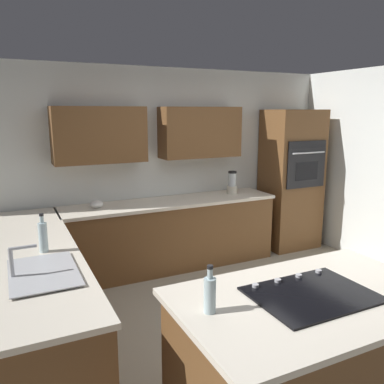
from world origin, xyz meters
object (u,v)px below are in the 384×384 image
Objects in this scene: blender at (232,184)px; sink_unit at (42,272)px; oil_bottle at (210,294)px; wall_oven at (291,179)px; cooktop at (311,294)px; dish_soap_bottle at (43,236)px; mixing_bowl at (96,204)px.

sink_unit is at bearing 33.96° from blender.
sink_unit is at bearing -50.25° from oil_bottle.
wall_oven is 3.57m from cooktop.
dish_soap_bottle reaches higher than cooktop.
oil_bottle is at bearing 43.82° from wall_oven.
cooktop is at bearing 52.47° from wall_oven.
wall_oven is 1.00m from blender.
blender reaches higher than oil_bottle.
blender reaches higher than sink_unit.
wall_oven is at bearing 178.98° from mixing_bowl.
cooktop is 2.39× the size of blender.
dish_soap_bottle is at bearing 26.81° from blender.
cooktop is at bearing 172.59° from oil_bottle.
wall_oven reaches higher than blender.
sink_unit is 2.14× the size of dish_soap_bottle.
wall_oven is 3.84m from dish_soap_bottle.
dish_soap_bottle is at bearing -96.95° from sink_unit.
mixing_bowl is 1.51m from dish_soap_bottle.
sink_unit is 2.43× the size of oil_bottle.
blender is (-1.17, -2.88, 0.13)m from cooktop.
dish_soap_bottle is at bearing -62.53° from oil_bottle.
sink_unit reaches higher than cooktop.
wall_oven is 6.30× the size of dish_soap_bottle.
sink_unit is at bearing 66.66° from mixing_bowl.
dish_soap_bottle is (-0.06, -0.48, 0.12)m from sink_unit.
wall_oven reaches higher than sink_unit.
mixing_bowl is (0.73, -2.88, 0.04)m from cooktop.
blender is at bearing -146.04° from sink_unit.
sink_unit is 0.92× the size of cooktop.
oil_bottle is at bearing 117.47° from dish_soap_bottle.
cooktop is 3.11m from blender.
dish_soap_bottle is (3.62, 1.27, -0.00)m from wall_oven.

